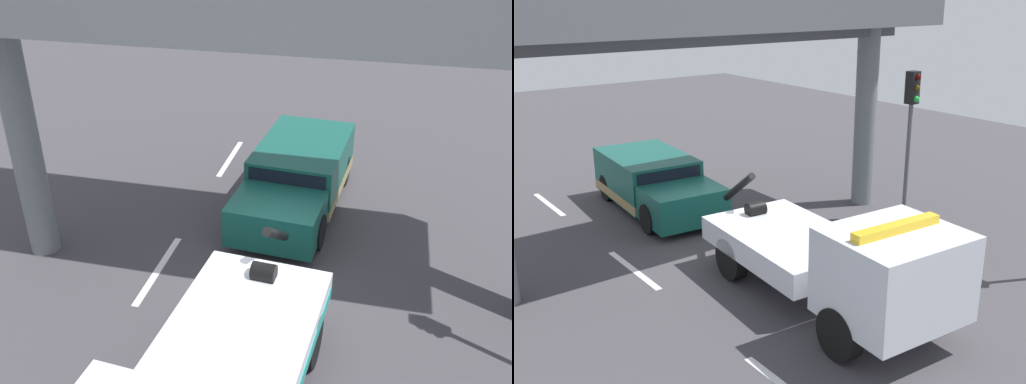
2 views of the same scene
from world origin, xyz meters
TOP-DOWN VIEW (x-y plane):
  - ground_plane at (0.00, 0.00)m, footprint 60.00×40.00m
  - lane_stripe_west at (-6.00, -2.51)m, footprint 2.60×0.16m
  - lane_stripe_mid at (0.00, -2.51)m, footprint 2.60×0.16m
  - towed_van_green at (-3.68, 0.01)m, footprint 5.35×2.56m
  - overpass_structure at (-0.19, 0.00)m, footprint 3.60×12.84m

SIDE VIEW (x-z plane):
  - ground_plane at x=0.00m, z-range -0.10..0.00m
  - lane_stripe_west at x=-6.00m, z-range 0.00..0.01m
  - lane_stripe_mid at x=0.00m, z-range 0.00..0.01m
  - towed_van_green at x=-3.68m, z-range -0.01..1.57m
  - overpass_structure at x=-0.19m, z-range 2.43..9.00m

